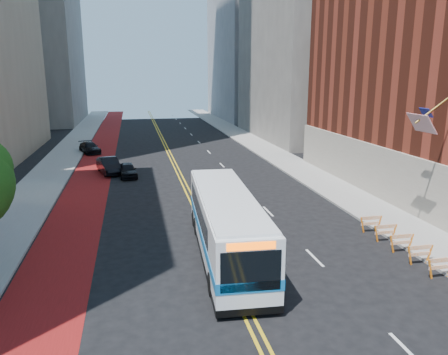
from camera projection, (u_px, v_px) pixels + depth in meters
name	position (u px, v px, depth m)	size (l,w,h in m)	color
ground	(258.00, 335.00, 15.95)	(160.00, 160.00, 0.00)	black
sidewalk_left	(52.00, 172.00, 42.10)	(4.00, 140.00, 0.15)	gray
sidewalk_right	(288.00, 162.00, 46.88)	(4.00, 140.00, 0.15)	gray
bus_lane_paint	(94.00, 171.00, 42.90)	(3.60, 140.00, 0.01)	maroon
center_line_inner	(174.00, 167.00, 44.47)	(0.14, 140.00, 0.01)	gold
center_line_outer	(178.00, 167.00, 44.55)	(0.14, 140.00, 0.01)	gold
lane_dashes	(209.00, 152.00, 53.08)	(0.14, 98.20, 0.01)	silver
construction_barriers	(430.00, 258.00, 20.96)	(1.42, 10.91, 1.00)	orange
transit_bus	(226.00, 223.00, 22.52)	(3.42, 12.46, 3.39)	white
car_a	(127.00, 170.00, 40.17)	(1.53, 3.81, 1.30)	black
car_b	(109.00, 166.00, 41.62)	(1.60, 4.58, 1.51)	black
car_c	(90.00, 148.00, 52.21)	(1.81, 4.46, 1.29)	black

